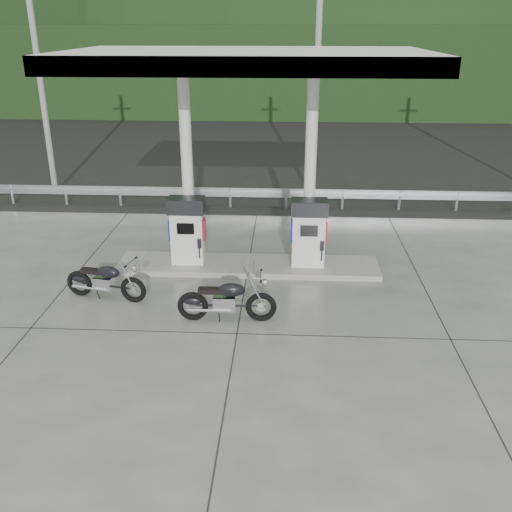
{
  "coord_description": "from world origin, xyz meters",
  "views": [
    {
      "loc": [
        0.97,
        -11.58,
        6.2
      ],
      "look_at": [
        0.3,
        1.0,
        1.0
      ],
      "focal_mm": 40.0,
      "sensor_mm": 36.0,
      "label": 1
    }
  ],
  "objects_px": {
    "gas_pump_right": "(309,233)",
    "motorcycle_right": "(227,300)",
    "motorcycle_left": "(105,281)",
    "gas_pump_left": "(187,231)"
  },
  "relations": [
    {
      "from": "gas_pump_left",
      "to": "gas_pump_right",
      "type": "height_order",
      "value": "same"
    },
    {
      "from": "gas_pump_left",
      "to": "gas_pump_right",
      "type": "bearing_deg",
      "value": 0.0
    },
    {
      "from": "gas_pump_right",
      "to": "motorcycle_right",
      "type": "xyz_separation_m",
      "value": [
        -1.87,
        -2.9,
        -0.56
      ]
    },
    {
      "from": "gas_pump_right",
      "to": "motorcycle_left",
      "type": "relative_size",
      "value": 0.93
    },
    {
      "from": "gas_pump_right",
      "to": "motorcycle_right",
      "type": "relative_size",
      "value": 0.88
    },
    {
      "from": "gas_pump_right",
      "to": "motorcycle_right",
      "type": "bearing_deg",
      "value": -122.8
    },
    {
      "from": "gas_pump_right",
      "to": "motorcycle_left",
      "type": "distance_m",
      "value": 5.29
    },
    {
      "from": "gas_pump_right",
      "to": "motorcycle_right",
      "type": "distance_m",
      "value": 3.5
    },
    {
      "from": "motorcycle_left",
      "to": "motorcycle_right",
      "type": "bearing_deg",
      "value": -5.45
    },
    {
      "from": "gas_pump_right",
      "to": "motorcycle_right",
      "type": "height_order",
      "value": "gas_pump_right"
    }
  ]
}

